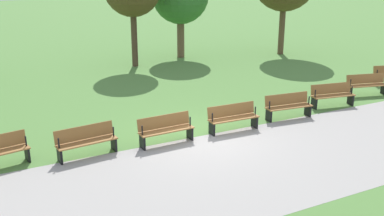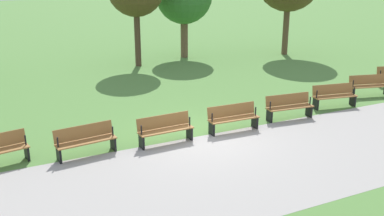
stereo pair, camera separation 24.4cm
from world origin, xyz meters
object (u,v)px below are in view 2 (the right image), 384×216
object	(u,v)px
bench_1	(369,85)
bench_2	(334,95)
bench_6	(85,140)
bench_5	(165,129)
bench_3	(289,106)
bench_4	(233,117)

from	to	relation	value
bench_1	bench_2	bearing A→B (deg)	25.85
bench_2	bench_6	world-z (taller)	same
bench_2	bench_5	xyz separation A→B (m)	(7.39, 0.51, 0.00)
bench_3	bench_4	xyz separation A→B (m)	(2.47, 0.17, 0.00)
bench_3	bench_6	size ratio (longest dim) A/B	1.00
bench_4	bench_6	size ratio (longest dim) A/B	0.99
bench_1	bench_4	distance (m)	7.40
bench_2	bench_4	distance (m)	4.94
bench_1	bench_5	size ratio (longest dim) A/B	1.03
bench_3	bench_5	distance (m)	4.94
bench_1	bench_4	xyz separation A→B (m)	(7.33, 1.02, 0.00)
bench_5	bench_6	xyz separation A→B (m)	(2.47, -0.17, 0.00)
bench_2	bench_3	xyz separation A→B (m)	(2.45, 0.34, 0.00)
bench_6	bench_5	bearing A→B (deg)	170.06
bench_2	bench_4	world-z (taller)	same
bench_3	bench_6	distance (m)	7.40
bench_2	bench_1	bearing A→B (deg)	-158.14
bench_2	bench_4	size ratio (longest dim) A/B	1.02
bench_4	bench_5	xyz separation A→B (m)	(2.47, -0.00, 0.00)
bench_3	bench_5	world-z (taller)	same
bench_3	bench_5	size ratio (longest dim) A/B	1.01
bench_1	bench_5	world-z (taller)	same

